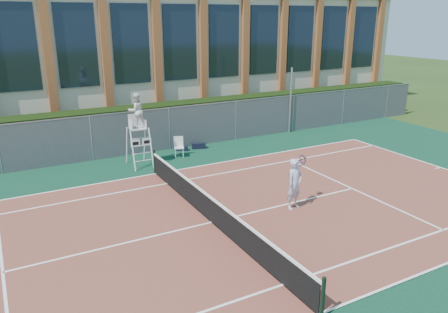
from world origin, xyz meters
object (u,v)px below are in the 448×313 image
umpire_chair (136,113)px  tennis_player (295,184)px  steel_pole (290,101)px  plastic_chair (179,145)px

umpire_chair → tennis_player: size_ratio=1.85×
steel_pole → tennis_player: (-6.51, -9.07, -0.97)m
umpire_chair → steel_pole: bearing=9.5°
plastic_chair → steel_pole: bearing=9.5°
umpire_chair → plastic_chair: bearing=9.3°
steel_pole → umpire_chair: size_ratio=1.12×
umpire_chair → tennis_player: (3.40, -7.41, -1.55)m
plastic_chair → tennis_player: (1.24, -7.77, 0.37)m
plastic_chair → tennis_player: size_ratio=0.54×
steel_pole → tennis_player: 11.21m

